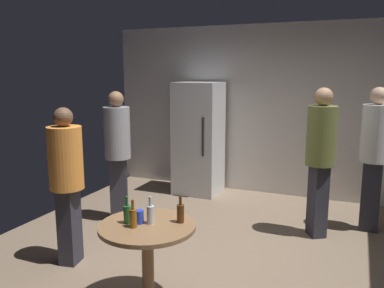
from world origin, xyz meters
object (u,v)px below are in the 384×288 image
at_px(beer_bottle_clear, 150,214).
at_px(person_in_gray_shirt, 117,146).
at_px(beer_bottle_amber, 133,217).
at_px(beer_bottle_brown, 180,213).
at_px(person_in_orange_shirt, 67,174).
at_px(foreground_table, 147,236).
at_px(beer_bottle_green, 127,214).
at_px(person_in_white_shirt, 375,148).
at_px(person_in_olive_shirt, 321,151).
at_px(plastic_cup_blue, 139,217).
at_px(refrigerator, 198,138).

distance_m(beer_bottle_clear, person_in_gray_shirt, 2.09).
bearing_deg(beer_bottle_amber, beer_bottle_brown, 38.33).
distance_m(person_in_orange_shirt, person_in_gray_shirt, 1.25).
bearing_deg(foreground_table, person_in_orange_shirt, 161.20).
relative_size(beer_bottle_green, person_in_white_shirt, 0.13).
bearing_deg(foreground_table, person_in_olive_shirt, 61.13).
relative_size(foreground_table, beer_bottle_brown, 3.48).
xyz_separation_m(foreground_table, beer_bottle_amber, (-0.07, -0.09, 0.19)).
relative_size(foreground_table, beer_bottle_amber, 3.48).
distance_m(beer_bottle_amber, person_in_white_shirt, 3.20).
relative_size(plastic_cup_blue, person_in_olive_shirt, 0.06).
height_order(plastic_cup_blue, person_in_orange_shirt, person_in_orange_shirt).
relative_size(person_in_olive_shirt, person_in_white_shirt, 1.00).
bearing_deg(refrigerator, person_in_olive_shirt, -28.93).
bearing_deg(refrigerator, person_in_white_shirt, -14.50).
bearing_deg(foreground_table, beer_bottle_clear, 59.17).
bearing_deg(person_in_gray_shirt, person_in_white_shirt, 78.94).
distance_m(beer_bottle_amber, beer_bottle_clear, 0.15).
xyz_separation_m(beer_bottle_clear, plastic_cup_blue, (-0.09, -0.03, -0.03)).
distance_m(refrigerator, beer_bottle_brown, 3.22).
bearing_deg(beer_bottle_green, refrigerator, 101.65).
bearing_deg(foreground_table, person_in_gray_shirt, 129.58).
relative_size(plastic_cup_blue, person_in_white_shirt, 0.06).
xyz_separation_m(foreground_table, beer_bottle_clear, (0.02, 0.03, 0.19)).
bearing_deg(person_in_olive_shirt, person_in_orange_shirt, 3.85).
bearing_deg(person_in_white_shirt, foreground_table, -31.21).
bearing_deg(person_in_gray_shirt, foreground_table, 12.05).
height_order(beer_bottle_clear, plastic_cup_blue, beer_bottle_clear).
xyz_separation_m(beer_bottle_green, person_in_orange_shirt, (-0.97, 0.42, 0.13)).
relative_size(beer_bottle_clear, person_in_gray_shirt, 0.13).
bearing_deg(beer_bottle_brown, person_in_olive_shirt, 64.69).
xyz_separation_m(plastic_cup_blue, person_in_white_shirt, (1.82, 2.53, 0.26)).
xyz_separation_m(foreground_table, person_in_olive_shirt, (1.15, 2.09, 0.42)).
bearing_deg(person_in_white_shirt, beer_bottle_brown, -29.00).
bearing_deg(refrigerator, plastic_cup_blue, -76.73).
bearing_deg(beer_bottle_brown, person_in_white_shirt, 57.55).
relative_size(refrigerator, person_in_white_shirt, 1.01).
bearing_deg(plastic_cup_blue, foreground_table, -0.08).
height_order(foreground_table, person_in_olive_shirt, person_in_olive_shirt).
height_order(plastic_cup_blue, person_in_gray_shirt, person_in_gray_shirt).
relative_size(beer_bottle_amber, person_in_olive_shirt, 0.13).
height_order(beer_bottle_brown, plastic_cup_blue, beer_bottle_brown).
relative_size(beer_bottle_brown, person_in_orange_shirt, 0.14).
bearing_deg(plastic_cup_blue, beer_bottle_brown, 25.51).
bearing_deg(person_in_orange_shirt, refrigerator, 73.21).
bearing_deg(person_in_olive_shirt, beer_bottle_clear, 28.27).
xyz_separation_m(person_in_white_shirt, person_in_orange_shirt, (-2.88, -2.14, -0.10)).
relative_size(refrigerator, beer_bottle_brown, 7.83).
bearing_deg(plastic_cup_blue, person_in_white_shirt, 54.21).
xyz_separation_m(beer_bottle_brown, plastic_cup_blue, (-0.31, -0.15, -0.03)).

